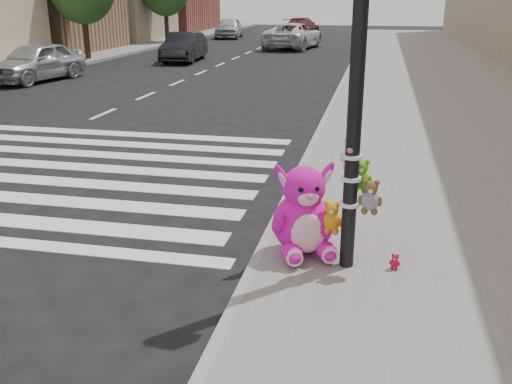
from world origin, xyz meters
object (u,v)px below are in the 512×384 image
(pink_bunny, at_px, (304,217))
(red_teddy, at_px, (395,261))
(signal_pole, at_px, (355,127))
(car_white_near, at_px, (293,36))
(car_silver_far, at_px, (36,62))
(car_dark_far, at_px, (184,47))

(pink_bunny, height_order, red_teddy, pink_bunny)
(signal_pole, height_order, car_white_near, signal_pole)
(pink_bunny, xyz_separation_m, red_teddy, (1.08, -0.21, -0.37))
(pink_bunny, bearing_deg, car_silver_far, 109.60)
(pink_bunny, bearing_deg, car_white_near, 76.64)
(red_teddy, relative_size, car_dark_far, 0.05)
(pink_bunny, bearing_deg, red_teddy, -33.38)
(signal_pole, distance_m, car_silver_far, 18.37)
(red_teddy, bearing_deg, car_silver_far, 144.46)
(signal_pole, bearing_deg, red_teddy, -1.09)
(red_teddy, xyz_separation_m, car_dark_far, (-9.71, 21.12, 0.46))
(pink_bunny, bearing_deg, signal_pole, -42.70)
(red_teddy, distance_m, car_silver_far, 18.72)
(pink_bunny, height_order, car_silver_far, car_silver_far)
(signal_pole, relative_size, pink_bunny, 3.48)
(signal_pole, relative_size, car_white_near, 0.73)
(signal_pole, xyz_separation_m, red_teddy, (0.53, -0.01, -1.52))
(signal_pole, distance_m, red_teddy, 1.61)
(car_silver_far, xyz_separation_m, car_white_near, (7.39, 15.67, 0.04))
(car_dark_far, xyz_separation_m, car_white_near, (4.16, 8.06, 0.07))
(pink_bunny, relative_size, car_white_near, 0.21)
(car_dark_far, bearing_deg, car_white_near, 58.02)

